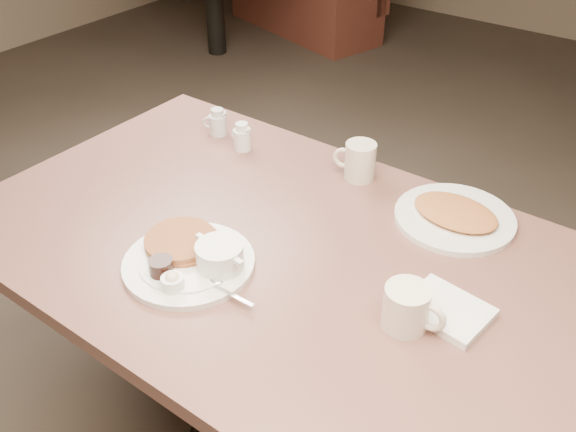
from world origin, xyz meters
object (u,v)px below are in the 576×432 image
Objects in this scene: main_plate at (193,257)px; creamer_left at (218,123)px; coffee_mug_near at (408,307)px; creamer_right at (242,137)px; coffee_mug_far at (359,161)px; hash_plate at (455,216)px; diner_table at (283,301)px.

main_plate is 4.49× the size of creamer_left.
creamer_right is (-0.69, 0.34, -0.01)m from coffee_mug_near.
coffee_mug_near is 0.54m from coffee_mug_far.
coffee_mug_far is at bearing 174.08° from hash_plate.
coffee_mug_far is (-0.01, 0.35, 0.22)m from diner_table.
hash_plate is (0.28, -0.03, -0.04)m from coffee_mug_far.
coffee_mug_far reaches higher than coffee_mug_near.
creamer_right is at bearing -176.93° from hash_plate.
coffee_mug_near is 1.05× the size of coffee_mug_far.
creamer_right is at bearing 141.26° from diner_table.
creamer_right reaches higher than diner_table.
coffee_mug_far is at bearing 79.22° from main_plate.
coffee_mug_far is 1.52× the size of creamer_left.
creamer_left and creamer_right have the same top height.
main_plate is 0.52m from creamer_right.
creamer_left is (-0.81, 0.37, -0.01)m from coffee_mug_near.
diner_table is 0.41m from coffee_mug_far.
coffee_mug_near reaches higher than main_plate.
coffee_mug_far is at bearing 130.96° from coffee_mug_near.
coffee_mug_near is 0.38m from hash_plate.
creamer_left reaches higher than diner_table.
main_plate is at bearing -53.41° from creamer_left.
hash_plate is at bearing 51.90° from main_plate.
creamer_right is 0.26× the size of hash_plate.
diner_table is 11.75× the size of coffee_mug_near.
creamer_left reaches higher than main_plate.
main_plate is at bearing -166.17° from coffee_mug_near.
hash_plate is (0.74, 0.01, -0.02)m from creamer_left.
creamer_right reaches higher than main_plate.
coffee_mug_far is at bearing 4.71° from creamer_left.
coffee_mug_near is at bearing -49.04° from coffee_mug_far.
hash_plate is at bearing -5.92° from coffee_mug_far.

